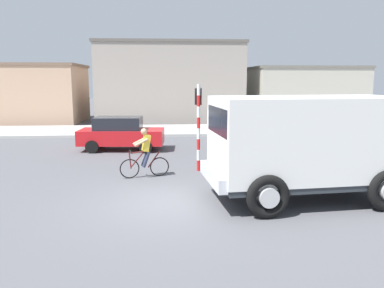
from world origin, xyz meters
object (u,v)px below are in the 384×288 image
at_px(cyclist, 145,153).
at_px(car_white_mid, 121,133).
at_px(car_red_near, 324,128).
at_px(truck_foreground, 307,141).
at_px(traffic_light_pole, 198,115).

bearing_deg(cyclist, car_white_mid, 104.82).
xyz_separation_m(cyclist, car_white_mid, (-1.41, 5.34, -0.05)).
bearing_deg(cyclist, car_red_near, 35.41).
height_order(cyclist, car_red_near, cyclist).
xyz_separation_m(truck_foreground, car_white_mid, (-6.05, 8.15, -0.85)).
bearing_deg(traffic_light_pole, truck_foreground, -53.94).
bearing_deg(car_red_near, truck_foreground, -115.87).
distance_m(car_red_near, car_white_mid, 10.63).
bearing_deg(traffic_light_pole, car_white_mid, 127.01).
distance_m(cyclist, traffic_light_pole, 2.45).
bearing_deg(car_red_near, car_white_mid, -173.70).
xyz_separation_m(cyclist, traffic_light_pole, (1.94, 0.90, 1.20)).
height_order(traffic_light_pole, car_white_mid, traffic_light_pole).
xyz_separation_m(truck_foreground, traffic_light_pole, (-2.70, 3.71, 0.40)).
height_order(traffic_light_pole, car_red_near, traffic_light_pole).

